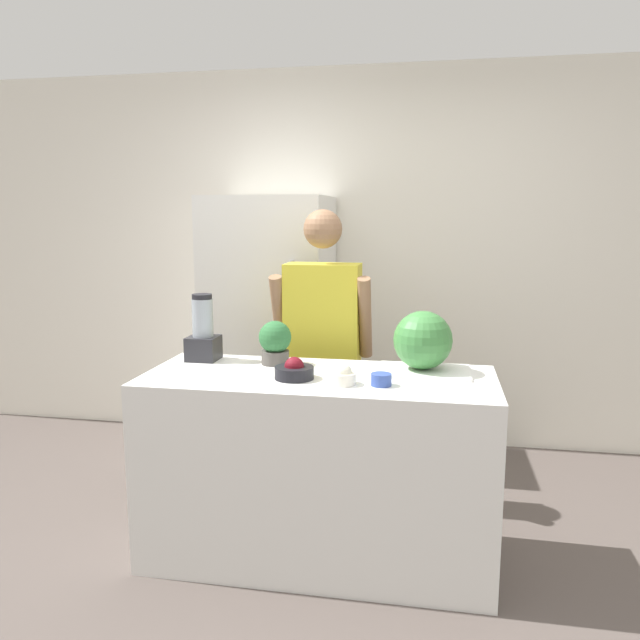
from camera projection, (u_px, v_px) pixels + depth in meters
ground_plane at (305, 595)px, 2.67m from camera, size 14.00×14.00×0.00m
wall_back at (362, 259)px, 4.39m from camera, size 8.00×0.06×2.60m
counter_island at (319, 467)px, 2.92m from camera, size 1.60×0.66×0.88m
refrigerator at (270, 327)px, 4.19m from camera, size 0.79×0.70×1.73m
person at (323, 353)px, 3.50m from camera, size 0.55×0.26×1.64m
cutting_board at (424, 371)px, 2.89m from camera, size 0.42×0.30×0.01m
watermelon at (423, 340)px, 2.88m from camera, size 0.27×0.27×0.27m
bowl_cherries at (294, 371)px, 2.78m from camera, size 0.18×0.18×0.10m
bowl_cream at (343, 376)px, 2.68m from camera, size 0.12×0.12×0.09m
bowl_small_blue at (381, 380)px, 2.66m from camera, size 0.09×0.09×0.05m
blender at (203, 333)px, 3.12m from camera, size 0.15×0.15×0.33m
potted_plant at (275, 342)px, 3.04m from camera, size 0.16×0.16×0.21m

